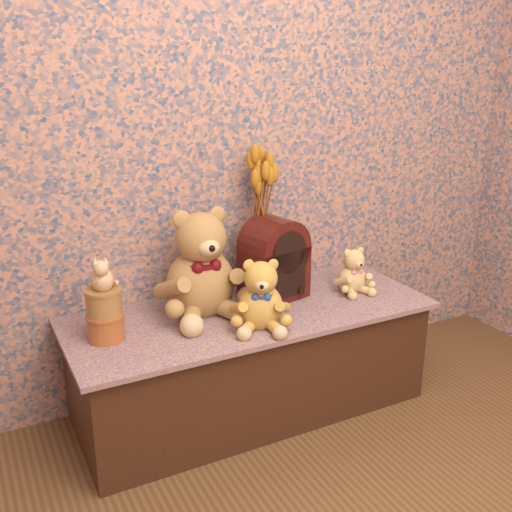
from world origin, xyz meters
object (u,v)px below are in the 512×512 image
(teddy_small, at_px, (352,268))
(biscuit_tin_lower, at_px, (106,327))
(cathedral_radio, at_px, (274,258))
(teddy_medium, at_px, (261,290))
(teddy_large, at_px, (200,257))
(cat_figurine, at_px, (101,272))
(ceramic_vase, at_px, (259,269))

(teddy_small, distance_m, biscuit_tin_lower, 1.04)
(teddy_small, xyz_separation_m, cathedral_radio, (-0.33, 0.09, 0.07))
(biscuit_tin_lower, bearing_deg, teddy_medium, -15.23)
(cathedral_radio, bearing_deg, teddy_large, 167.29)
(biscuit_tin_lower, bearing_deg, teddy_large, 10.73)
(biscuit_tin_lower, xyz_separation_m, cat_figurine, (0.00, 0.00, 0.21))
(teddy_large, bearing_deg, teddy_medium, -53.90)
(teddy_large, xyz_separation_m, teddy_small, (0.65, -0.10, -0.12))
(teddy_small, height_order, biscuit_tin_lower, teddy_small)
(teddy_medium, height_order, ceramic_vase, teddy_medium)
(teddy_medium, bearing_deg, cat_figurine, -170.35)
(teddy_small, height_order, cat_figurine, cat_figurine)
(teddy_medium, bearing_deg, biscuit_tin_lower, -170.35)
(teddy_small, relative_size, cat_figurine, 1.59)
(cathedral_radio, distance_m, biscuit_tin_lower, 0.73)
(teddy_medium, relative_size, cathedral_radio, 0.82)
(teddy_large, height_order, teddy_small, teddy_large)
(teddy_large, height_order, teddy_medium, teddy_large)
(cathedral_radio, bearing_deg, biscuit_tin_lower, 173.60)
(teddy_small, distance_m, cathedral_radio, 0.35)
(teddy_medium, xyz_separation_m, cathedral_radio, (0.17, 0.22, 0.03))
(teddy_large, distance_m, teddy_small, 0.67)
(ceramic_vase, distance_m, biscuit_tin_lower, 0.71)
(ceramic_vase, height_order, cat_figurine, cat_figurine)
(ceramic_vase, bearing_deg, teddy_small, -28.47)
(teddy_medium, distance_m, teddy_small, 0.52)
(ceramic_vase, bearing_deg, cathedral_radio, -79.27)
(teddy_small, xyz_separation_m, biscuit_tin_lower, (-1.04, 0.02, -0.06))
(biscuit_tin_lower, bearing_deg, teddy_small, -1.20)
(teddy_large, distance_m, cat_figurine, 0.40)
(teddy_medium, relative_size, cat_figurine, 2.17)
(teddy_large, xyz_separation_m, ceramic_vase, (0.30, 0.09, -0.13))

